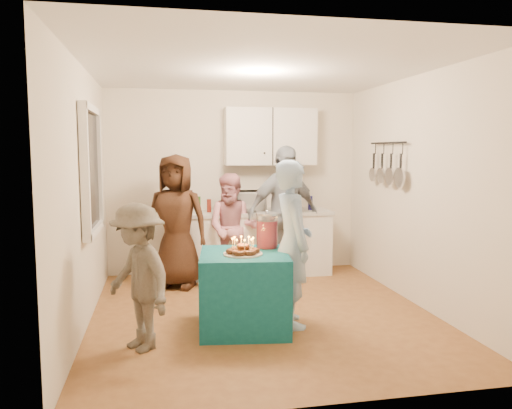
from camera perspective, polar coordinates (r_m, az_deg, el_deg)
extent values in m
plane|color=brown|center=(5.52, 0.71, -12.34)|extent=(4.00, 4.00, 0.00)
plane|color=white|center=(5.31, 0.75, 15.35)|extent=(4.00, 4.00, 0.00)
plane|color=silver|center=(7.22, -2.50, 2.57)|extent=(3.60, 3.60, 0.00)
plane|color=silver|center=(5.20, -19.08, 0.83)|extent=(4.00, 4.00, 0.00)
plane|color=silver|center=(5.89, 18.14, 1.45)|extent=(4.00, 4.00, 0.00)
cube|color=black|center=(5.48, -18.43, 3.73)|extent=(0.04, 1.00, 1.20)
cube|color=white|center=(7.07, -0.50, -4.62)|extent=(2.20, 0.58, 0.86)
cube|color=beige|center=(7.00, -0.50, -0.95)|extent=(2.24, 0.62, 0.05)
cube|color=white|center=(7.15, 1.66, 7.75)|extent=(1.30, 0.30, 0.80)
cube|color=black|center=(6.46, 14.58, 4.61)|extent=(0.12, 1.00, 0.60)
imported|color=white|center=(6.97, -1.11, 0.39)|extent=(0.52, 0.35, 0.28)
cube|color=#0E535F|center=(4.99, -1.36, -9.82)|extent=(0.95, 0.95, 0.76)
cylinder|color=#B40E26|center=(5.12, 1.27, -3.08)|extent=(0.22, 0.22, 0.34)
imported|color=#9ABBE0|center=(5.00, 4.17, -4.46)|extent=(0.41, 0.62, 1.66)
imported|color=#512C17|center=(6.46, -9.11, -1.89)|extent=(0.98, 0.81, 1.71)
imported|color=#CA6985|center=(6.61, -2.66, -2.75)|extent=(0.83, 0.73, 1.46)
imported|color=#102037|center=(6.65, 3.19, -1.11)|extent=(1.15, 0.75, 1.82)
imported|color=#4C463D|center=(4.53, -13.32, -8.07)|extent=(0.87, 0.97, 1.30)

